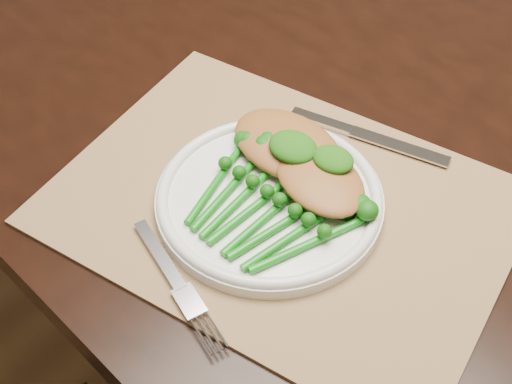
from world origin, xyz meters
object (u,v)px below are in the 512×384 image
Objects in this scene: chicken_fillet_left at (287,145)px; broccolini_bundle at (260,211)px; dining_table at (334,273)px; placemat at (282,206)px; dinner_plate at (269,198)px.

broccolini_bundle is (0.03, -0.09, -0.01)m from chicken_fillet_left.
chicken_fillet_left is (-0.00, -0.15, 0.41)m from dining_table.
placemat is 0.04m from broccolini_bundle.
chicken_fillet_left is at bearing -83.79° from dining_table.
broccolini_bundle reaches higher than dining_table.
dining_table is 0.46m from broccolini_bundle.
dinner_plate is (0.02, -0.21, 0.39)m from dining_table.
chicken_fillet_left is at bearing 110.65° from dinner_plate.
chicken_fillet_left is 0.10m from broccolini_bundle.
broccolini_bundle is (0.01, -0.03, 0.01)m from dinner_plate.
dining_table is 12.32× the size of chicken_fillet_left.
broccolini_bundle is (-0.00, -0.04, 0.02)m from placemat.
dinner_plate is 1.78× the size of chicken_fillet_left.
chicken_fillet_left reaches higher than placemat.
broccolini_bundle is at bearing -73.03° from dinner_plate.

